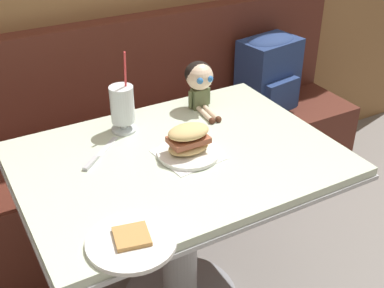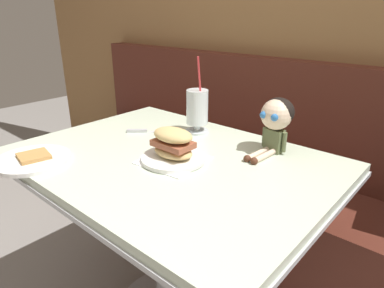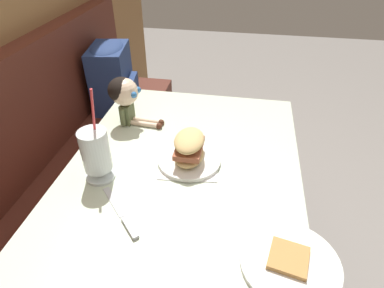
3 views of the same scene
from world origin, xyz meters
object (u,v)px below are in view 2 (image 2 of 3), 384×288
at_px(milkshake_glass, 197,109).
at_px(seated_doll, 276,117).
at_px(sandwich_plate, 173,148).
at_px(toast_plate, 33,159).
at_px(butter_knife, 145,131).

distance_m(milkshake_glass, seated_doll, 0.35).
distance_m(milkshake_glass, sandwich_plate, 0.31).
bearing_deg(milkshake_glass, toast_plate, -110.87).
xyz_separation_m(milkshake_glass, butter_knife, (-0.17, -0.14, -0.10)).
height_order(butter_knife, seated_doll, seated_doll).
distance_m(milkshake_glass, butter_knife, 0.24).
bearing_deg(milkshake_glass, seated_doll, 3.92).
height_order(toast_plate, sandwich_plate, sandwich_plate).
xyz_separation_m(toast_plate, milkshake_glass, (0.23, 0.60, 0.09)).
relative_size(butter_knife, seated_doll, 0.84).
bearing_deg(milkshake_glass, butter_knife, -139.18).
bearing_deg(butter_knife, milkshake_glass, 40.82).
relative_size(toast_plate, seated_doll, 1.13).
bearing_deg(toast_plate, milkshake_glass, 69.13).
relative_size(toast_plate, sandwich_plate, 1.14).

